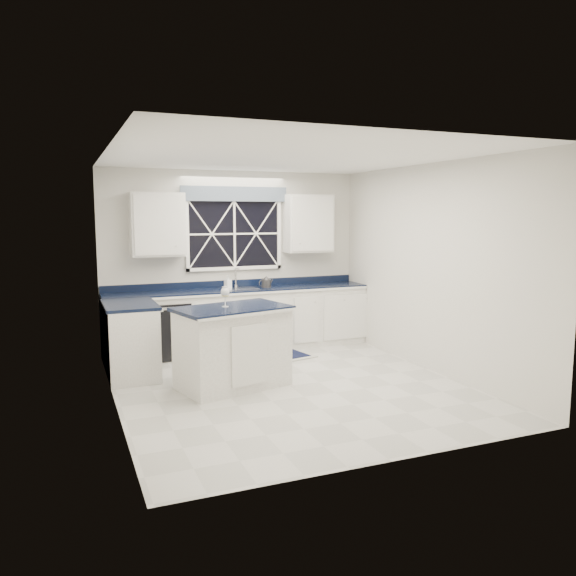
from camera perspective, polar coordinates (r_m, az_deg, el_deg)
name	(u,v)px	position (r m, az deg, el deg)	size (l,w,h in m)	color
ground	(289,386)	(6.84, 0.14, -9.90)	(4.50, 4.50, 0.00)	beige
back_wall	(234,260)	(8.68, -5.52, 2.87)	(4.00, 0.10, 2.70)	silver
base_cabinets	(222,324)	(8.27, -6.71, -3.68)	(3.99, 1.60, 0.90)	white
countertop	(240,290)	(8.44, -4.89, -0.19)	(3.98, 0.64, 0.04)	black
dishwasher	(167,329)	(8.27, -12.17, -4.08)	(0.60, 0.58, 0.82)	black
window	(234,229)	(8.61, -5.47, 6.03)	(1.65, 0.09, 1.26)	black
upper_cabinets	(237,224)	(8.49, -5.23, 6.48)	(3.10, 0.34, 0.90)	white
faucet	(236,277)	(8.60, -5.29, 1.14)	(0.05, 0.20, 0.30)	silver
island	(233,347)	(6.72, -5.65, -5.95)	(1.45, 1.07, 0.97)	white
rug	(265,357)	(8.11, -2.31, -7.04)	(1.43, 1.04, 0.02)	#A8A9A4
kettle	(266,282)	(8.53, -2.23, 0.59)	(0.25, 0.17, 0.17)	#303033
wine_glass	(225,293)	(6.61, -6.41, -0.49)	(0.10, 0.10, 0.24)	silver
soap_bottle	(228,282)	(8.50, -6.12, 0.64)	(0.09, 0.09, 0.19)	silver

